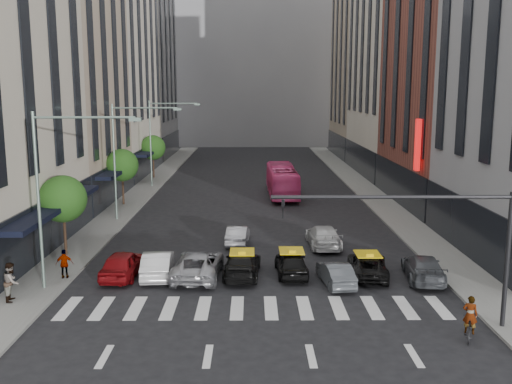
{
  "coord_description": "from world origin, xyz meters",
  "views": [
    {
      "loc": [
        -0.28,
        -24.11,
        10.12
      ],
      "look_at": [
        -0.04,
        10.39,
        4.0
      ],
      "focal_mm": 40.0,
      "sensor_mm": 36.0,
      "label": 1
    }
  ],
  "objects_px": {
    "streetlamp_near": "(56,177)",
    "pedestrian_far": "(65,264)",
    "streetlamp_far": "(159,132)",
    "taxi_left": "(242,264)",
    "taxi_center": "(291,263)",
    "motorcycle": "(469,329)",
    "bus": "(282,181)",
    "streetlamp_mid": "(126,146)",
    "car_white_front": "(158,264)",
    "car_red": "(123,264)",
    "pedestrian_near": "(11,282)"
  },
  "relations": [
    {
      "from": "bus",
      "to": "car_red",
      "type": "bearing_deg",
      "value": 66.46
    },
    {
      "from": "car_red",
      "to": "car_white_front",
      "type": "distance_m",
      "value": 1.91
    },
    {
      "from": "car_red",
      "to": "pedestrian_near",
      "type": "relative_size",
      "value": 2.32
    },
    {
      "from": "streetlamp_near",
      "to": "car_white_front",
      "type": "xyz_separation_m",
      "value": [
        4.55,
        2.18,
        -5.18
      ]
    },
    {
      "from": "motorcycle",
      "to": "pedestrian_far",
      "type": "distance_m",
      "value": 20.51
    },
    {
      "from": "streetlamp_mid",
      "to": "car_red",
      "type": "height_order",
      "value": "streetlamp_mid"
    },
    {
      "from": "taxi_center",
      "to": "motorcycle",
      "type": "bearing_deg",
      "value": 126.69
    },
    {
      "from": "taxi_center",
      "to": "motorcycle",
      "type": "relative_size",
      "value": 2.5
    },
    {
      "from": "bus",
      "to": "pedestrian_far",
      "type": "distance_m",
      "value": 28.54
    },
    {
      "from": "streetlamp_mid",
      "to": "streetlamp_far",
      "type": "bearing_deg",
      "value": 90.0
    },
    {
      "from": "motorcycle",
      "to": "pedestrian_near",
      "type": "xyz_separation_m",
      "value": [
        -20.54,
        4.14,
        0.67
      ]
    },
    {
      "from": "car_red",
      "to": "pedestrian_near",
      "type": "xyz_separation_m",
      "value": [
        -4.46,
        -3.95,
        0.35
      ]
    },
    {
      "from": "car_red",
      "to": "pedestrian_far",
      "type": "bearing_deg",
      "value": 14.35
    },
    {
      "from": "pedestrian_far",
      "to": "streetlamp_near",
      "type": "bearing_deg",
      "value": 96.83
    },
    {
      "from": "streetlamp_near",
      "to": "pedestrian_near",
      "type": "xyz_separation_m",
      "value": [
        -1.82,
        -1.85,
        -4.81
      ]
    },
    {
      "from": "taxi_left",
      "to": "pedestrian_far",
      "type": "distance_m",
      "value": 9.59
    },
    {
      "from": "streetlamp_near",
      "to": "car_white_front",
      "type": "relative_size",
      "value": 2.05
    },
    {
      "from": "taxi_center",
      "to": "motorcycle",
      "type": "distance_m",
      "value": 10.74
    },
    {
      "from": "taxi_left",
      "to": "taxi_center",
      "type": "relative_size",
      "value": 1.15
    },
    {
      "from": "streetlamp_near",
      "to": "bus",
      "type": "height_order",
      "value": "streetlamp_near"
    },
    {
      "from": "bus",
      "to": "pedestrian_near",
      "type": "relative_size",
      "value": 5.68
    },
    {
      "from": "streetlamp_near",
      "to": "pedestrian_far",
      "type": "xyz_separation_m",
      "value": [
        -0.36,
        1.5,
        -4.96
      ]
    },
    {
      "from": "motorcycle",
      "to": "pedestrian_far",
      "type": "height_order",
      "value": "pedestrian_far"
    },
    {
      "from": "taxi_left",
      "to": "car_white_front",
      "type": "bearing_deg",
      "value": 4.05
    },
    {
      "from": "taxi_left",
      "to": "bus",
      "type": "xyz_separation_m",
      "value": [
        3.49,
        24.65,
        0.82
      ]
    },
    {
      "from": "taxi_left",
      "to": "bus",
      "type": "distance_m",
      "value": 24.91
    },
    {
      "from": "streetlamp_far",
      "to": "pedestrian_near",
      "type": "relative_size",
      "value": 4.75
    },
    {
      "from": "taxi_center",
      "to": "pedestrian_near",
      "type": "xyz_separation_m",
      "value": [
        -13.76,
        -4.18,
        0.4
      ]
    },
    {
      "from": "streetlamp_mid",
      "to": "motorcycle",
      "type": "distance_m",
      "value": 29.4
    },
    {
      "from": "streetlamp_far",
      "to": "motorcycle",
      "type": "distance_m",
      "value": 42.71
    },
    {
      "from": "motorcycle",
      "to": "taxi_left",
      "type": "bearing_deg",
      "value": -18.6
    },
    {
      "from": "streetlamp_near",
      "to": "pedestrian_far",
      "type": "bearing_deg",
      "value": 103.34
    },
    {
      "from": "pedestrian_near",
      "to": "streetlamp_far",
      "type": "bearing_deg",
      "value": -12.48
    },
    {
      "from": "bus",
      "to": "taxi_center",
      "type": "bearing_deg",
      "value": 86.78
    },
    {
      "from": "streetlamp_near",
      "to": "motorcycle",
      "type": "bearing_deg",
      "value": -17.75
    },
    {
      "from": "streetlamp_mid",
      "to": "car_red",
      "type": "xyz_separation_m",
      "value": [
        2.64,
        -13.9,
        -5.15
      ]
    },
    {
      "from": "streetlamp_far",
      "to": "taxi_left",
      "type": "distance_m",
      "value": 31.6
    },
    {
      "from": "car_white_front",
      "to": "streetlamp_mid",
      "type": "bearing_deg",
      "value": -75.83
    },
    {
      "from": "car_red",
      "to": "motorcycle",
      "type": "relative_size",
      "value": 2.7
    },
    {
      "from": "car_white_front",
      "to": "pedestrian_far",
      "type": "height_order",
      "value": "pedestrian_far"
    },
    {
      "from": "motorcycle",
      "to": "streetlamp_far",
      "type": "bearing_deg",
      "value": -41.56
    },
    {
      "from": "streetlamp_mid",
      "to": "bus",
      "type": "xyz_separation_m",
      "value": [
        12.7,
        10.88,
        -4.4
      ]
    },
    {
      "from": "car_red",
      "to": "car_white_front",
      "type": "xyz_separation_m",
      "value": [
        1.9,
        0.08,
        -0.03
      ]
    },
    {
      "from": "streetlamp_mid",
      "to": "motorcycle",
      "type": "relative_size",
      "value": 5.52
    },
    {
      "from": "car_white_front",
      "to": "pedestrian_far",
      "type": "distance_m",
      "value": 4.95
    },
    {
      "from": "taxi_left",
      "to": "pedestrian_near",
      "type": "height_order",
      "value": "pedestrian_near"
    },
    {
      "from": "car_white_front",
      "to": "bus",
      "type": "bearing_deg",
      "value": -112.3
    },
    {
      "from": "car_white_front",
      "to": "streetlamp_far",
      "type": "bearing_deg",
      "value": -85.37
    },
    {
      "from": "streetlamp_far",
      "to": "taxi_left",
      "type": "relative_size",
      "value": 1.92
    },
    {
      "from": "taxi_left",
      "to": "taxi_center",
      "type": "xyz_separation_m",
      "value": [
        2.74,
        0.11,
        0.02
      ]
    }
  ]
}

